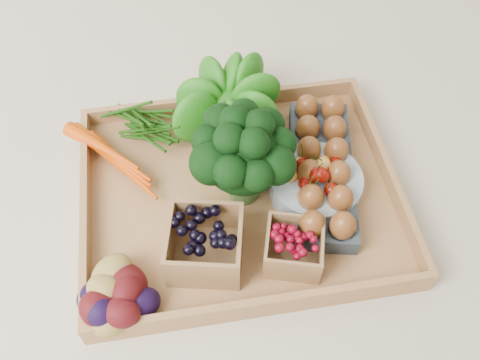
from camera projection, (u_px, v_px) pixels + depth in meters
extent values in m
plane|color=beige|center=(240.00, 200.00, 0.97)|extent=(4.00, 4.00, 0.00)
cube|color=#A97747|center=(240.00, 197.00, 0.96)|extent=(0.55, 0.45, 0.01)
sphere|color=#0D510C|center=(228.00, 100.00, 0.99)|extent=(0.14, 0.14, 0.14)
cylinder|color=#8C9EA5|center=(315.00, 185.00, 0.94)|extent=(0.16, 0.16, 0.04)
cube|color=#333A41|center=(321.00, 173.00, 0.96)|extent=(0.17, 0.33, 0.04)
cube|color=black|center=(205.00, 244.00, 0.85)|extent=(0.14, 0.14, 0.08)
cube|color=#660414|center=(294.00, 248.00, 0.86)|extent=(0.11, 0.11, 0.06)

